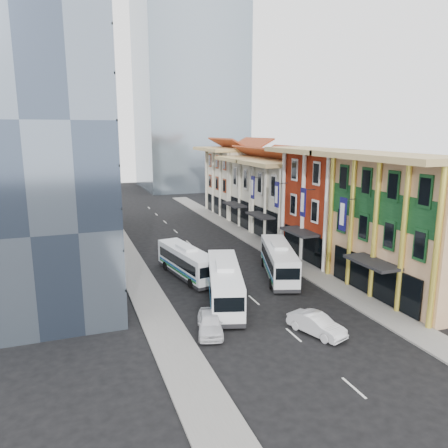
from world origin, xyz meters
name	(u,v)px	position (x,y,z in m)	size (l,w,h in m)	color
ground	(301,341)	(0.00, 0.00, 0.00)	(200.00, 200.00, 0.00)	black
sidewalk_right	(271,250)	(8.50, 22.00, 0.07)	(3.00, 90.00, 0.15)	slate
sidewalk_left	(131,264)	(-8.50, 22.00, 0.07)	(3.00, 90.00, 0.15)	slate
shophouse_tan	(414,227)	(14.00, 5.00, 6.00)	(8.00, 14.00, 12.00)	tan
shophouse_red	(335,206)	(14.00, 17.00, 6.00)	(8.00, 10.00, 12.00)	maroon
shophouse_cream_near	(294,202)	(14.00, 26.50, 5.00)	(8.00, 9.00, 10.00)	#EDE7CF
shophouse_cream_mid	(265,193)	(14.00, 35.50, 5.00)	(8.00, 9.00, 10.00)	#EDE7CF
shophouse_cream_far	(239,182)	(14.00, 46.00, 5.50)	(8.00, 12.00, 11.00)	#EDE7CF
office_tower	(32,123)	(-17.00, 19.00, 15.00)	(12.00, 26.00, 30.00)	#39465A
office_block_far	(55,183)	(-16.00, 42.00, 7.00)	(10.00, 18.00, 14.00)	gray
bus_left_near	(225,283)	(-2.58, 8.31, 1.76)	(2.57, 10.99, 3.53)	white
bus_left_far	(187,261)	(-3.76, 16.09, 1.58)	(2.30, 9.83, 3.15)	white
bus_right	(279,260)	(4.88, 12.93, 1.70)	(2.49, 10.63, 3.41)	white
sedan_left	(210,323)	(-5.50, 3.45, 0.75)	(1.78, 4.41, 1.50)	silver
sedan_right	(316,324)	(1.61, 0.60, 0.73)	(1.55, 4.45, 1.47)	silver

